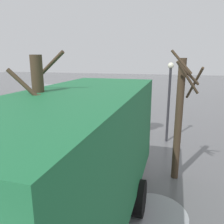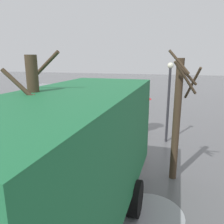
{
  "view_description": "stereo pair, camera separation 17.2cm",
  "coord_description": "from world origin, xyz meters",
  "px_view_note": "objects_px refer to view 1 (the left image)",
  "views": [
    {
      "loc": [
        -2.81,
        12.85,
        4.07
      ],
      "look_at": [
        0.33,
        0.88,
        1.05
      ],
      "focal_mm": 35.76,
      "sensor_mm": 36.0,
      "label": 1
    },
    {
      "loc": [
        -2.98,
        12.81,
        4.07
      ],
      "look_at": [
        0.33,
        0.88,
        1.05
      ],
      "focal_mm": 35.76,
      "sensor_mm": 36.0,
      "label": 2
    }
  ],
  "objects_px": {
    "pedestrian_pink_side": "(106,104)",
    "pedestrian_white_side": "(101,100)",
    "cargo_van_parked_right": "(65,105)",
    "street_lamp": "(169,94)",
    "pedestrian_far_side": "(124,98)",
    "bare_tree_far": "(43,146)",
    "box_truck_background": "(65,172)",
    "pedestrian_black_side": "(143,104)",
    "shopping_cart_vendor": "(123,119)",
    "hand_dolly_boxes": "(108,113)",
    "bare_tree_near": "(179,117)"
  },
  "relations": [
    {
      "from": "hand_dolly_boxes",
      "to": "pedestrian_pink_side",
      "type": "height_order",
      "value": "pedestrian_pink_side"
    },
    {
      "from": "pedestrian_white_side",
      "to": "pedestrian_far_side",
      "type": "distance_m",
      "value": 1.65
    },
    {
      "from": "hand_dolly_boxes",
      "to": "street_lamp",
      "type": "xyz_separation_m",
      "value": [
        -3.59,
        2.07,
        1.62
      ]
    },
    {
      "from": "cargo_van_parked_right",
      "to": "box_truck_background",
      "type": "bearing_deg",
      "value": 116.62
    },
    {
      "from": "box_truck_background",
      "to": "pedestrian_pink_side",
      "type": "xyz_separation_m",
      "value": [
        1.51,
        -8.08,
        -0.35
      ]
    },
    {
      "from": "shopping_cart_vendor",
      "to": "bare_tree_far",
      "type": "distance_m",
      "value": 8.57
    },
    {
      "from": "bare_tree_near",
      "to": "hand_dolly_boxes",
      "type": "bearing_deg",
      "value": -54.5
    },
    {
      "from": "box_truck_background",
      "to": "shopping_cart_vendor",
      "type": "relative_size",
      "value": 7.95
    },
    {
      "from": "shopping_cart_vendor",
      "to": "pedestrian_pink_side",
      "type": "relative_size",
      "value": 0.49
    },
    {
      "from": "shopping_cart_vendor",
      "to": "bare_tree_near",
      "type": "relative_size",
      "value": 0.24
    },
    {
      "from": "cargo_van_parked_right",
      "to": "box_truck_background",
      "type": "xyz_separation_m",
      "value": [
        -4.49,
        8.95,
        0.76
      ]
    },
    {
      "from": "box_truck_background",
      "to": "pedestrian_pink_side",
      "type": "bearing_deg",
      "value": -79.43
    },
    {
      "from": "pedestrian_pink_side",
      "to": "bare_tree_near",
      "type": "xyz_separation_m",
      "value": [
        -3.71,
        4.25,
        0.61
      ]
    },
    {
      "from": "cargo_van_parked_right",
      "to": "shopping_cart_vendor",
      "type": "distance_m",
      "value": 3.81
    },
    {
      "from": "box_truck_background",
      "to": "pedestrian_far_side",
      "type": "relative_size",
      "value": 3.86
    },
    {
      "from": "pedestrian_far_side",
      "to": "street_lamp",
      "type": "bearing_deg",
      "value": 133.41
    },
    {
      "from": "box_truck_background",
      "to": "pedestrian_far_side",
      "type": "xyz_separation_m",
      "value": [
        1.0,
        -10.32,
        -0.37
      ]
    },
    {
      "from": "bare_tree_near",
      "to": "street_lamp",
      "type": "bearing_deg",
      "value": -83.81
    },
    {
      "from": "street_lamp",
      "to": "pedestrian_pink_side",
      "type": "bearing_deg",
      "value": -12.69
    },
    {
      "from": "hand_dolly_boxes",
      "to": "pedestrian_white_side",
      "type": "xyz_separation_m",
      "value": [
        0.44,
        0.21,
        0.84
      ]
    },
    {
      "from": "box_truck_background",
      "to": "pedestrian_pink_side",
      "type": "distance_m",
      "value": 8.23
    },
    {
      "from": "pedestrian_pink_side",
      "to": "pedestrian_white_side",
      "type": "distance_m",
      "value": 1.31
    },
    {
      "from": "box_truck_background",
      "to": "shopping_cart_vendor",
      "type": "height_order",
      "value": "box_truck_background"
    },
    {
      "from": "pedestrian_white_side",
      "to": "bare_tree_near",
      "type": "height_order",
      "value": "bare_tree_near"
    },
    {
      "from": "cargo_van_parked_right",
      "to": "pedestrian_white_side",
      "type": "xyz_separation_m",
      "value": [
        -2.29,
        -0.24,
        0.41
      ]
    },
    {
      "from": "box_truck_background",
      "to": "shopping_cart_vendor",
      "type": "xyz_separation_m",
      "value": [
        0.72,
        -8.92,
        -1.37
      ]
    },
    {
      "from": "cargo_van_parked_right",
      "to": "pedestrian_black_side",
      "type": "xyz_separation_m",
      "value": [
        -4.94,
        0.48,
        0.41
      ]
    },
    {
      "from": "street_lamp",
      "to": "pedestrian_white_side",
      "type": "bearing_deg",
      "value": -24.81
    },
    {
      "from": "pedestrian_pink_side",
      "to": "cargo_van_parked_right",
      "type": "bearing_deg",
      "value": -16.3
    },
    {
      "from": "bare_tree_near",
      "to": "pedestrian_white_side",
      "type": "bearing_deg",
      "value": -50.57
    },
    {
      "from": "hand_dolly_boxes",
      "to": "pedestrian_pink_side",
      "type": "xyz_separation_m",
      "value": [
        -0.25,
        1.32,
        0.84
      ]
    },
    {
      "from": "pedestrian_black_side",
      "to": "bare_tree_near",
      "type": "height_order",
      "value": "bare_tree_near"
    },
    {
      "from": "pedestrian_far_side",
      "to": "bare_tree_far",
      "type": "height_order",
      "value": "bare_tree_far"
    },
    {
      "from": "cargo_van_parked_right",
      "to": "street_lamp",
      "type": "xyz_separation_m",
      "value": [
        -6.31,
        1.62,
        1.19
      ]
    },
    {
      "from": "pedestrian_black_side",
      "to": "street_lamp",
      "type": "relative_size",
      "value": 0.56
    },
    {
      "from": "pedestrian_far_side",
      "to": "box_truck_background",
      "type": "bearing_deg",
      "value": 95.52
    },
    {
      "from": "bare_tree_near",
      "to": "pedestrian_pink_side",
      "type": "bearing_deg",
      "value": -48.83
    },
    {
      "from": "hand_dolly_boxes",
      "to": "pedestrian_pink_side",
      "type": "bearing_deg",
      "value": 100.93
    },
    {
      "from": "pedestrian_pink_side",
      "to": "pedestrian_white_side",
      "type": "bearing_deg",
      "value": -58.11
    },
    {
      "from": "pedestrian_black_side",
      "to": "cargo_van_parked_right",
      "type": "bearing_deg",
      "value": -5.5
    },
    {
      "from": "hand_dolly_boxes",
      "to": "bare_tree_far",
      "type": "bearing_deg",
      "value": 96.49
    },
    {
      "from": "pedestrian_white_side",
      "to": "street_lamp",
      "type": "relative_size",
      "value": 0.56
    },
    {
      "from": "pedestrian_black_side",
      "to": "pedestrian_far_side",
      "type": "xyz_separation_m",
      "value": [
        1.45,
        -1.84,
        -0.01
      ]
    },
    {
      "from": "pedestrian_pink_side",
      "to": "pedestrian_far_side",
      "type": "relative_size",
      "value": 1.0
    },
    {
      "from": "bare_tree_near",
      "to": "bare_tree_far",
      "type": "bearing_deg",
      "value": 48.39
    },
    {
      "from": "shopping_cart_vendor",
      "to": "street_lamp",
      "type": "xyz_separation_m",
      "value": [
        -2.55,
        1.59,
        1.8
      ]
    },
    {
      "from": "pedestrian_white_side",
      "to": "bare_tree_far",
      "type": "height_order",
      "value": "bare_tree_far"
    },
    {
      "from": "hand_dolly_boxes",
      "to": "bare_tree_far",
      "type": "height_order",
      "value": "bare_tree_far"
    },
    {
      "from": "box_truck_background",
      "to": "pedestrian_black_side",
      "type": "bearing_deg",
      "value": -93.04
    },
    {
      "from": "pedestrian_black_side",
      "to": "street_lamp",
      "type": "xyz_separation_m",
      "value": [
        -1.38,
        1.15,
        0.79
      ]
    }
  ]
}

